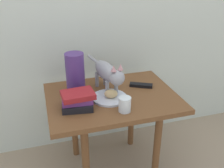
# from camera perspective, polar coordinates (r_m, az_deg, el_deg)

# --- Properties ---
(ground_plane) EXTENTS (6.00, 6.00, 0.00)m
(ground_plane) POSITION_cam_1_polar(r_m,az_deg,el_deg) (1.94, 0.00, -18.16)
(ground_plane) COLOR gray
(back_panel) EXTENTS (4.00, 0.04, 2.20)m
(back_panel) POSITION_cam_1_polar(r_m,az_deg,el_deg) (1.81, -3.95, 17.95)
(back_panel) COLOR silver
(back_panel) RESTS_ON ground
(side_table) EXTENTS (0.80, 0.59, 0.59)m
(side_table) POSITION_cam_1_polar(r_m,az_deg,el_deg) (1.63, 0.00, -5.21)
(side_table) COLOR brown
(side_table) RESTS_ON ground
(plate) EXTENTS (0.21, 0.21, 0.01)m
(plate) POSITION_cam_1_polar(r_m,az_deg,el_deg) (1.55, -0.57, -3.05)
(plate) COLOR silver
(plate) RESTS_ON side_table
(bread_roll) EXTENTS (0.09, 0.08, 0.05)m
(bread_roll) POSITION_cam_1_polar(r_m,az_deg,el_deg) (1.53, -0.23, -2.19)
(bread_roll) COLOR #E0BC7A
(bread_roll) RESTS_ON plate
(cat) EXTENTS (0.14, 0.47, 0.23)m
(cat) POSITION_cam_1_polar(r_m,az_deg,el_deg) (1.57, -0.94, 2.52)
(cat) COLOR #99999E
(cat) RESTS_ON side_table
(book_stack) EXTENTS (0.19, 0.16, 0.10)m
(book_stack) POSITION_cam_1_polar(r_m,az_deg,el_deg) (1.45, -7.71, -3.56)
(book_stack) COLOR black
(book_stack) RESTS_ON side_table
(green_vase) EXTENTS (0.12, 0.12, 0.26)m
(green_vase) POSITION_cam_1_polar(r_m,az_deg,el_deg) (1.59, -8.20, 2.34)
(green_vase) COLOR #4C2D72
(green_vase) RESTS_ON side_table
(candle_jar) EXTENTS (0.07, 0.07, 0.08)m
(candle_jar) POSITION_cam_1_polar(r_m,az_deg,el_deg) (1.41, 2.85, -4.72)
(candle_jar) COLOR silver
(candle_jar) RESTS_ON side_table
(tv_remote) EXTENTS (0.15, 0.11, 0.02)m
(tv_remote) POSITION_cam_1_polar(r_m,az_deg,el_deg) (1.71, 6.50, -0.26)
(tv_remote) COLOR black
(tv_remote) RESTS_ON side_table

